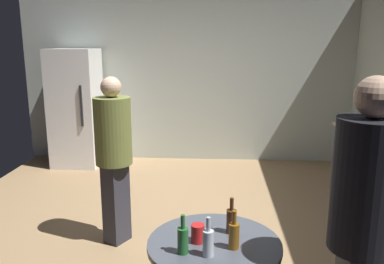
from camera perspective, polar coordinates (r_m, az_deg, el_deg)
name	(u,v)px	position (r m, az deg, el deg)	size (l,w,h in m)	color
ground_plane	(169,236)	(4.20, -3.29, -14.73)	(5.20, 5.20, 0.10)	#9E7C56
wall_back	(188,77)	(6.36, -0.57, 7.95)	(5.32, 0.06, 2.70)	beige
refrigerator	(76,108)	(6.36, -16.44, 3.34)	(0.70, 0.68, 1.80)	white
kettle	(372,126)	(4.91, 24.65, 0.84)	(0.24, 0.17, 0.18)	#B2B2B7
foreground_table	(214,258)	(2.48, 3.22, -17.73)	(0.80, 0.80, 0.73)	#4C515B
beer_bottle_amber	(234,235)	(2.34, 6.09, -14.58)	(0.06, 0.06, 0.23)	#8C5919
beer_bottle_brown	(231,220)	(2.51, 5.71, -12.57)	(0.06, 0.06, 0.23)	#593314
beer_bottle_green	(183,239)	(2.28, -1.33, -15.27)	(0.06, 0.06, 0.23)	#26662D
beer_bottle_clear	(208,242)	(2.25, 2.36, -15.61)	(0.06, 0.06, 0.23)	silver
plastic_cup_red	(198,233)	(2.40, 0.84, -14.46)	(0.08, 0.08, 0.11)	red
person_in_olive_shirt	(114,149)	(3.73, -11.26, -2.38)	(0.46, 0.46, 1.60)	#2D2D38
person_in_black_shirt	(363,218)	(2.22, 23.56, -11.38)	(0.34, 0.34, 1.74)	#2D2D38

